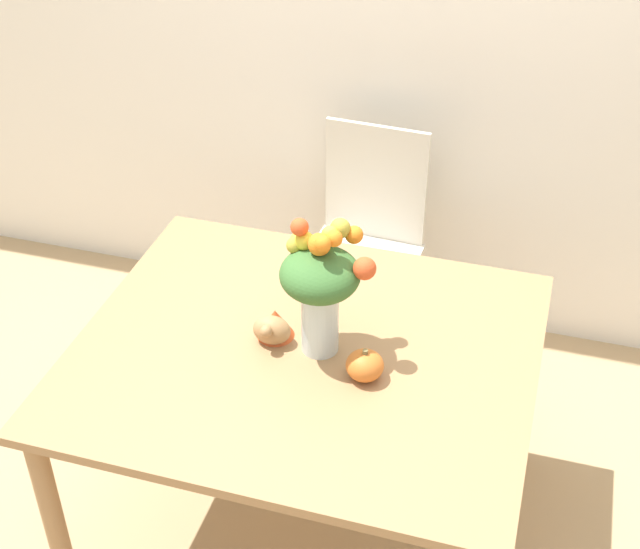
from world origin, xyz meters
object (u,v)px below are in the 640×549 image
(flower_vase, at_px, (321,284))
(turkey_figurine, at_px, (274,326))
(dining_chair_near_window, at_px, (364,247))
(pumpkin, at_px, (365,365))

(flower_vase, height_order, turkey_figurine, flower_vase)
(flower_vase, relative_size, dining_chair_near_window, 0.42)
(turkey_figurine, distance_m, dining_chair_near_window, 0.97)
(pumpkin, relative_size, turkey_figurine, 0.71)
(pumpkin, xyz_separation_m, dining_chair_near_window, (-0.25, 1.01, -0.31))
(dining_chair_near_window, bearing_deg, flower_vase, -80.47)
(dining_chair_near_window, bearing_deg, pumpkin, -72.79)
(flower_vase, distance_m, pumpkin, 0.25)
(turkey_figurine, bearing_deg, flower_vase, -0.13)
(flower_vase, height_order, pumpkin, flower_vase)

